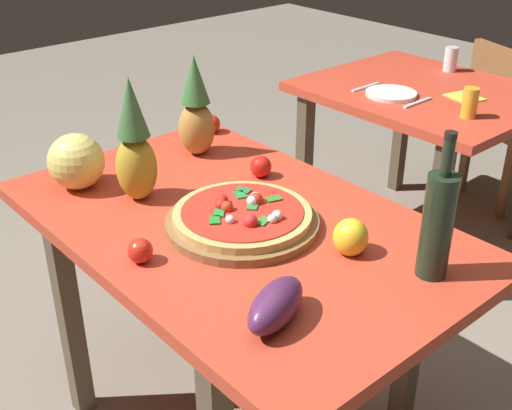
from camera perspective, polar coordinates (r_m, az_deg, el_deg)
display_table at (r=1.89m, az=-1.72°, el=-3.66°), size 1.35×0.85×0.75m
background_table at (r=3.06m, az=14.40°, el=7.91°), size 1.01×0.84×0.75m
dining_chair at (r=3.61m, az=21.20°, el=7.17°), size 0.51×0.51×0.85m
pizza_board at (r=1.80m, az=-1.20°, el=-1.54°), size 0.43×0.43×0.02m
pizza at (r=1.79m, az=-1.18°, el=-0.78°), size 0.38×0.38×0.06m
wine_bottle at (r=1.60m, az=15.59°, el=-1.53°), size 0.08×0.08×0.37m
pineapple_left at (r=1.92m, az=-10.57°, el=5.04°), size 0.12×0.12×0.37m
pineapple_right at (r=2.22m, az=-5.27°, el=8.19°), size 0.12×0.12×0.35m
melon at (r=2.07m, az=-15.44°, el=3.70°), size 0.17×0.17×0.17m
bell_pepper at (r=1.69m, az=8.26°, el=-2.80°), size 0.09×0.09×0.10m
eggplant at (r=1.43m, az=1.73°, el=-8.72°), size 0.15×0.22×0.09m
tomato_beside_pepper at (r=2.44m, az=-3.94°, el=7.10°), size 0.07×0.07×0.07m
tomato_near_board at (r=1.67m, az=-10.10°, el=-3.95°), size 0.06×0.06×0.06m
tomato_by_bottle at (r=2.08m, az=0.42°, el=3.38°), size 0.07×0.07×0.07m
drinking_glass_juice at (r=2.71m, az=18.19°, el=8.50°), size 0.06×0.06×0.12m
drinking_glass_water at (r=3.31m, az=16.65°, el=12.12°), size 0.06×0.06×0.11m
dinner_plate at (r=2.90m, az=11.73°, el=9.51°), size 0.22×0.22×0.02m
fork_utensil at (r=2.99m, az=9.59°, el=10.14°), size 0.02×0.18×0.01m
knife_utensil at (r=2.83m, az=13.95°, el=8.68°), size 0.02×0.18×0.01m
napkin_folded at (r=2.95m, az=17.78°, el=8.96°), size 0.16×0.15×0.01m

